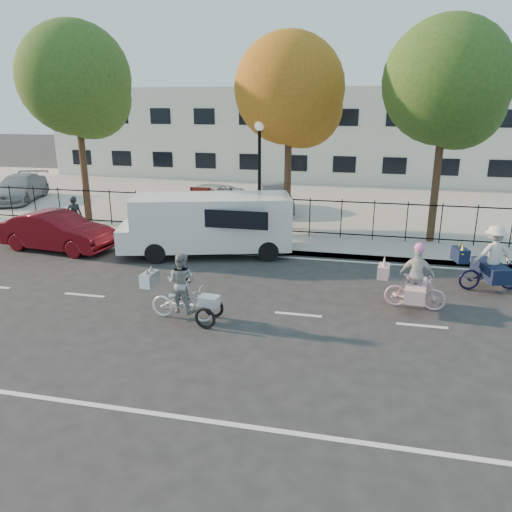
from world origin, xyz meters
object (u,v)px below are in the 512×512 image
(lot_car_a, at_px, (19,188))
(zebra_trike, at_px, (182,294))
(lot_car_c, at_px, (275,198))
(red_sedan, at_px, (57,231))
(bull_bike, at_px, (491,264))
(pedestrian, at_px, (75,215))
(lamppost, at_px, (259,159))
(unicorn_bike, at_px, (415,285))
(white_van, at_px, (209,222))
(lot_car_b, at_px, (206,201))

(lot_car_a, bearing_deg, zebra_trike, -56.45)
(lot_car_a, height_order, lot_car_c, lot_car_a)
(red_sedan, bearing_deg, bull_bike, -86.40)
(pedestrian, relative_size, lot_car_a, 0.33)
(lamppost, xyz_separation_m, pedestrian, (-7.04, -1.40, -2.20))
(zebra_trike, bearing_deg, pedestrian, 52.50)
(unicorn_bike, bearing_deg, red_sedan, 84.09)
(zebra_trike, xyz_separation_m, red_sedan, (-6.53, 4.68, 0.03))
(lot_car_a, bearing_deg, white_van, -42.56)
(bull_bike, height_order, pedestrian, bull_bike)
(bull_bike, distance_m, lot_car_b, 12.70)
(bull_bike, distance_m, lot_car_a, 22.75)
(zebra_trike, distance_m, lot_car_a, 17.95)
(zebra_trike, relative_size, white_van, 0.32)
(white_van, bearing_deg, lamppost, 44.90)
(zebra_trike, distance_m, bull_bike, 8.71)
(lamppost, xyz_separation_m, unicorn_bike, (5.35, -5.74, -2.45))
(unicorn_bike, xyz_separation_m, pedestrian, (-12.39, 4.34, 0.25))
(unicorn_bike, height_order, lot_car_a, unicorn_bike)
(white_van, height_order, lot_car_c, white_van)
(white_van, distance_m, pedestrian, 5.84)
(lot_car_c, bearing_deg, lot_car_b, -171.18)
(zebra_trike, bearing_deg, white_van, 16.06)
(lamppost, bearing_deg, pedestrian, -168.76)
(lamppost, distance_m, lot_car_c, 5.13)
(zebra_trike, distance_m, pedestrian, 9.25)
(lot_car_a, xyz_separation_m, lot_car_c, (13.51, 0.39, -0.06))
(unicorn_bike, height_order, pedestrian, unicorn_bike)
(lot_car_a, bearing_deg, lot_car_b, -21.27)
(zebra_trike, relative_size, pedestrian, 1.32)
(pedestrian, bearing_deg, red_sedan, 85.24)
(bull_bike, relative_size, lot_car_b, 0.44)
(bull_bike, xyz_separation_m, red_sedan, (-14.34, 0.83, -0.06))
(bull_bike, xyz_separation_m, lot_car_c, (-7.79, 8.38, 0.01))
(zebra_trike, relative_size, lot_car_a, 0.44)
(zebra_trike, bearing_deg, lot_car_c, 5.21)
(lot_car_c, bearing_deg, pedestrian, -157.71)
(lot_car_a, relative_size, lot_car_b, 0.96)
(zebra_trike, xyz_separation_m, lot_car_c, (0.02, 12.23, 0.10))
(red_sedan, height_order, lot_car_c, red_sedan)
(bull_bike, bearing_deg, white_van, 65.64)
(zebra_trike, xyz_separation_m, lot_car_b, (-2.88, 10.71, 0.15))
(white_van, bearing_deg, lot_car_a, 136.62)
(zebra_trike, distance_m, unicorn_bike, 5.93)
(bull_bike, height_order, lot_car_c, bull_bike)
(lot_car_b, bearing_deg, bull_bike, -23.69)
(pedestrian, distance_m, lot_car_a, 8.71)
(red_sedan, height_order, pedestrian, pedestrian)
(white_van, bearing_deg, unicorn_bike, -43.42)
(red_sedan, distance_m, lot_car_a, 9.98)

